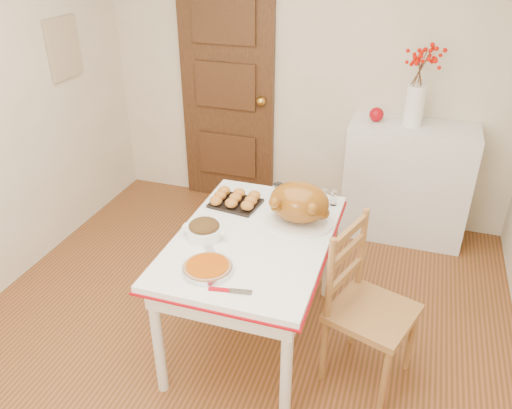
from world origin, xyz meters
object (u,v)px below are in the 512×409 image
(kitchen_table, at_px, (253,289))
(chair_oak, at_px, (373,310))
(sideboard, at_px, (406,182))
(pumpkin_pie, at_px, (207,267))
(turkey_platter, at_px, (299,204))

(kitchen_table, xyz_separation_m, chair_oak, (0.72, -0.09, 0.10))
(sideboard, height_order, kitchen_table, sideboard)
(chair_oak, bearing_deg, sideboard, 16.10)
(chair_oak, xyz_separation_m, pumpkin_pie, (-0.84, -0.31, 0.31))
(sideboard, relative_size, turkey_platter, 2.36)
(kitchen_table, bearing_deg, turkey_platter, 45.11)
(pumpkin_pie, bearing_deg, kitchen_table, 73.58)
(chair_oak, distance_m, turkey_platter, 0.72)
(sideboard, distance_m, chair_oak, 1.66)
(kitchen_table, distance_m, pumpkin_pie, 0.58)
(turkey_platter, relative_size, pumpkin_pie, 1.58)
(chair_oak, height_order, pumpkin_pie, chair_oak)
(kitchen_table, relative_size, turkey_platter, 3.11)
(kitchen_table, xyz_separation_m, pumpkin_pie, (-0.12, -0.40, 0.41))
(kitchen_table, distance_m, chair_oak, 0.73)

